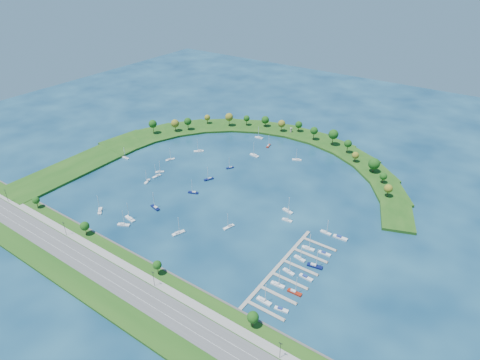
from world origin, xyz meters
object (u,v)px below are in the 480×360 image
Objects in this scene: moored_boat_6 at (178,233)px; docked_boat_7 at (315,266)px; moored_boat_4 at (229,227)px; moored_boat_11 at (155,207)px; docked_boat_1 at (281,309)px; moored_boat_7 at (209,179)px; moored_boat_19 at (123,224)px; docked_boat_0 at (264,301)px; moored_boat_1 at (160,172)px; moored_boat_17 at (254,155)px; moored_boat_13 at (130,218)px; moored_boat_0 at (100,211)px; moored_boat_5 at (268,146)px; docked_boat_5 at (306,277)px; moored_boat_8 at (170,159)px; moored_boat_10 at (288,211)px; harbor_tower at (291,130)px; docked_boat_9 at (324,253)px; moored_boat_3 at (157,176)px; moored_boat_9 at (259,137)px; moored_boat_15 at (126,158)px; docked_boat_2 at (278,284)px; docked_boat_11 at (340,238)px; moored_boat_12 at (297,159)px; moored_boat_16 at (230,167)px; moored_boat_2 at (287,220)px; moored_boat_20 at (147,181)px; docked_boat_3 at (294,292)px; moored_boat_14 at (199,151)px; dock_system at (289,271)px; docked_boat_6 at (300,258)px; moored_boat_18 at (193,192)px; docked_boat_8 at (308,248)px; docked_boat_10 at (326,232)px.

docked_boat_7 is (88.16, 22.40, 0.02)m from moored_boat_6.
moored_boat_11 reaches higher than moored_boat_4.
moored_boat_6 is 1.67× the size of docked_boat_1.
moored_boat_11 reaches higher than moored_boat_7.
docked_boat_0 reaches higher than moored_boat_19.
moored_boat_17 reaches higher than moored_boat_1.
moored_boat_17 is at bearing -88.98° from moored_boat_13.
moored_boat_0 is at bearing 53.81° from moored_boat_11.
docked_boat_7 reaches higher than moored_boat_5.
moored_boat_11 is 122.36m from docked_boat_5.
moored_boat_10 is at bearing -70.15° from moored_boat_8.
moored_boat_17 reaches higher than harbor_tower.
moored_boat_5 is at bearing 131.95° from docked_boat_9.
moored_boat_3 is 0.87× the size of docked_boat_0.
moored_boat_15 is (-75.00, -104.64, -0.04)m from moored_boat_9.
docked_boat_2 is 1.28× the size of docked_boat_11.
moored_boat_12 is at bearing 105.34° from docked_boat_1.
moored_boat_3 is 157.95m from docked_boat_0.
docked_boat_0 reaches higher than harbor_tower.
moored_boat_16 is at bearing 23.66° from moored_boat_12.
moored_boat_10 is (23.51, 39.39, 0.01)m from moored_boat_4.
moored_boat_15 is (-164.87, 1.07, -0.00)m from moored_boat_2.
moored_boat_16 is 0.90× the size of moored_boat_20.
moored_boat_13 is 126.91m from docked_boat_3.
moored_boat_14 reaches higher than moored_boat_5.
harbor_tower is at bearing 118.10° from dock_system.
docked_boat_2 reaches higher than moored_boat_8.
docked_boat_1 is at bearing -138.21° from moored_boat_0.
docked_boat_9 is at bearing 59.94° from docked_boat_6.
moored_boat_1 is 45.43m from moored_boat_18.
moored_boat_9 is 170.01m from docked_boat_8.
moored_boat_18 is 0.96× the size of docked_boat_2.
docked_boat_8 is (-0.01, 11.52, 0.02)m from docked_boat_6.
harbor_tower is at bearing 116.90° from docked_boat_3.
moored_boat_12 reaches higher than docked_boat_5.
moored_boat_15 is at bearing 150.42° from docked_boat_1.
docked_boat_3 is (108.56, -127.56, -0.05)m from moored_boat_17.
moored_boat_3 is 0.94× the size of docked_boat_8.
docked_boat_3 is at bearing -80.54° from docked_boat_8.
docked_boat_5 is 0.90× the size of docked_boat_11.
docked_boat_8 is 1.27× the size of docked_boat_11.
docked_boat_10 is at bearing 78.19° from moored_boat_20.
moored_boat_18 reaches higher than moored_boat_3.
docked_boat_5 is at bearing -127.46° from moored_boat_0.
moored_boat_6 is at bearing 50.38° from moored_boat_7.
moored_boat_7 is 0.97× the size of moored_boat_9.
moored_boat_12 is at bearing 123.46° from docked_boat_9.
docked_boat_10 is at bearing 103.46° from moored_boat_3.
moored_boat_3 is at bearing -178.44° from docked_boat_11.
moored_boat_16 is at bearing 133.57° from docked_boat_2.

